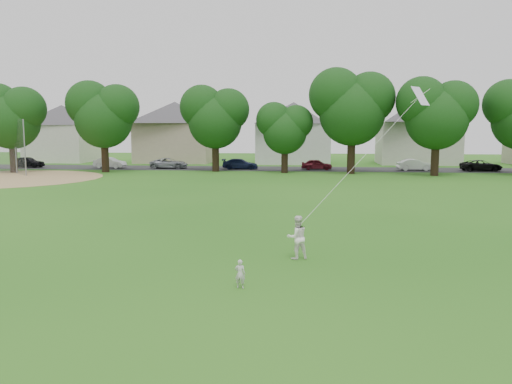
# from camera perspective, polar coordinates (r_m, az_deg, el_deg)

# --- Properties ---
(ground) EXTENTS (160.00, 160.00, 0.00)m
(ground) POSITION_cam_1_polar(r_m,az_deg,el_deg) (15.32, -0.97, -9.50)
(ground) COLOR #1F5814
(ground) RESTS_ON ground
(street) EXTENTS (90.00, 7.00, 0.01)m
(street) POSITION_cam_1_polar(r_m,az_deg,el_deg) (56.77, 4.02, 2.66)
(street) COLOR #2D2D30
(street) RESTS_ON ground
(dirt_infield) EXTENTS (18.00, 18.00, 0.02)m
(dirt_infield) POSITION_cam_1_polar(r_m,az_deg,el_deg) (51.00, -27.20, 1.40)
(dirt_infield) COLOR #9E7F51
(dirt_infield) RESTS_ON ground
(toddler) EXTENTS (0.32, 0.23, 0.82)m
(toddler) POSITION_cam_1_polar(r_m,az_deg,el_deg) (14.02, -1.83, -9.33)
(toddler) COLOR beige
(toddler) RESTS_ON ground
(older_boy) EXTENTS (0.89, 0.81, 1.50)m
(older_boy) POSITION_cam_1_polar(r_m,az_deg,el_deg) (17.07, 4.72, -5.19)
(older_boy) COLOR white
(older_boy) RESTS_ON ground
(kite) EXTENTS (3.23, 3.99, 9.95)m
(kite) POSITION_cam_1_polar(r_m,az_deg,el_deg) (20.27, 12.63, 4.44)
(kite) COLOR white
(kite) RESTS_ON ground
(tree_row) EXTENTS (82.51, 9.24, 10.83)m
(tree_row) POSITION_cam_1_polar(r_m,az_deg,el_deg) (50.43, 8.31, 9.31)
(tree_row) COLOR black
(tree_row) RESTS_ON ground
(parked_cars) EXTENTS (73.03, 2.21, 1.29)m
(parked_cars) POSITION_cam_1_polar(r_m,az_deg,el_deg) (55.77, 8.61, 3.15)
(parked_cars) COLOR black
(parked_cars) RESTS_ON ground
(house_row) EXTENTS (75.72, 14.21, 9.83)m
(house_row) POSITION_cam_1_polar(r_m,az_deg,el_deg) (66.62, 3.84, 7.46)
(house_row) COLOR silver
(house_row) RESTS_ON ground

